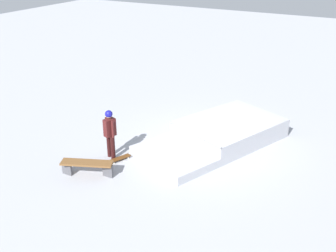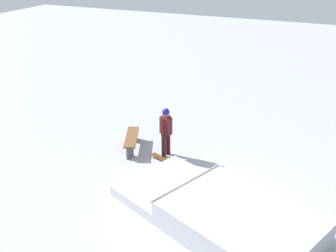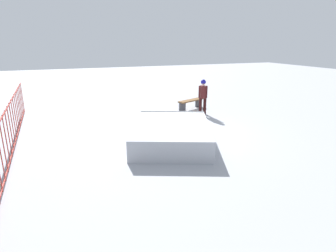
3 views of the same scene
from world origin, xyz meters
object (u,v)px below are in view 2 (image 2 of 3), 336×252
object	(u,v)px
skate_ramp	(225,216)
skater	(166,129)
skateboard	(160,158)
park_bench	(132,139)

from	to	relation	value
skate_ramp	skater	bearing A→B (deg)	-21.54
skater	skateboard	bearing A→B (deg)	102.79
skate_ramp	park_bench	distance (m)	5.00
skate_ramp	skater	world-z (taller)	skater
skate_ramp	skateboard	size ratio (longest dim) A/B	7.34
skater	park_bench	world-z (taller)	skater
park_bench	skate_ramp	bearing A→B (deg)	146.29
skate_ramp	park_bench	size ratio (longest dim) A/B	3.67
skater	park_bench	size ratio (longest dim) A/B	1.06
park_bench	skateboard	bearing A→B (deg)	165.09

